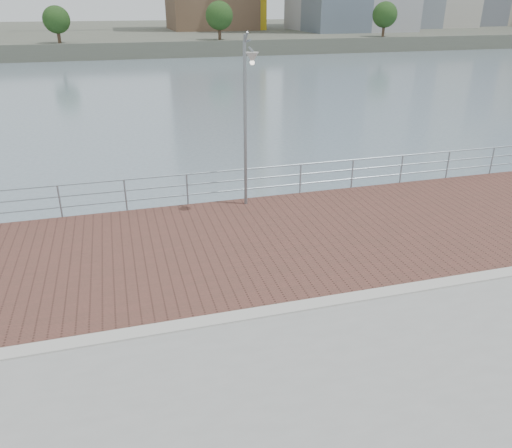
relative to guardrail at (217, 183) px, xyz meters
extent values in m
plane|color=slate|center=(0.00, -7.00, -2.69)|extent=(400.00, 400.00, 0.00)
cube|color=brown|center=(0.00, -3.40, -0.68)|extent=(40.00, 6.80, 0.02)
cube|color=#B7B5AD|center=(0.00, -7.00, -0.66)|extent=(40.00, 0.40, 0.06)
cube|color=#4C5142|center=(0.00, 115.50, -1.44)|extent=(320.00, 95.00, 2.50)
cylinder|color=#8C9EA8|center=(-5.13, 0.00, -0.14)|extent=(0.06, 0.06, 1.10)
cylinder|color=#8C9EA8|center=(-3.08, 0.00, -0.14)|extent=(0.06, 0.06, 1.10)
cylinder|color=#8C9EA8|center=(-1.03, 0.00, -0.14)|extent=(0.06, 0.06, 1.10)
cylinder|color=#8C9EA8|center=(1.03, 0.00, -0.14)|extent=(0.06, 0.06, 1.10)
cylinder|color=#8C9EA8|center=(3.08, 0.00, -0.14)|extent=(0.06, 0.06, 1.10)
cylinder|color=#8C9EA8|center=(5.13, 0.00, -0.14)|extent=(0.06, 0.06, 1.10)
cylinder|color=#8C9EA8|center=(7.18, 0.00, -0.14)|extent=(0.06, 0.06, 1.10)
cylinder|color=#8C9EA8|center=(9.24, 0.00, -0.14)|extent=(0.06, 0.06, 1.10)
cylinder|color=#8C9EA8|center=(11.29, 0.00, -0.14)|extent=(0.06, 0.06, 1.10)
cylinder|color=#8C9EA8|center=(0.00, 0.00, 0.41)|extent=(39.00, 0.05, 0.05)
cylinder|color=#8C9EA8|center=(0.00, 0.00, 0.03)|extent=(39.00, 0.05, 0.05)
cylinder|color=#8C9EA8|center=(0.00, 0.00, -0.33)|extent=(39.00, 0.05, 0.05)
cylinder|color=gray|center=(0.91, -0.50, 1.97)|extent=(0.11, 0.11, 5.33)
cylinder|color=gray|center=(0.91, -0.94, 4.64)|extent=(0.06, 0.89, 0.06)
cone|color=#B2B2AD|center=(0.91, -1.39, 4.46)|extent=(0.39, 0.39, 0.31)
cylinder|color=#473323|center=(-10.00, 70.00, 1.36)|extent=(0.50, 0.50, 3.11)
sphere|color=#193814|center=(-10.00, 70.00, 3.14)|extent=(4.00, 4.00, 4.00)
cylinder|color=#473323|center=(15.00, 70.00, 1.54)|extent=(0.50, 0.50, 3.47)
sphere|color=#193814|center=(15.00, 70.00, 3.53)|extent=(4.46, 4.46, 4.46)
cylinder|color=#473323|center=(45.00, 70.00, 1.51)|extent=(0.50, 0.50, 3.41)
sphere|color=#193814|center=(45.00, 70.00, 3.46)|extent=(4.39, 4.39, 4.39)
camera|label=1|loc=(-3.12, -16.03, 5.76)|focal=35.00mm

